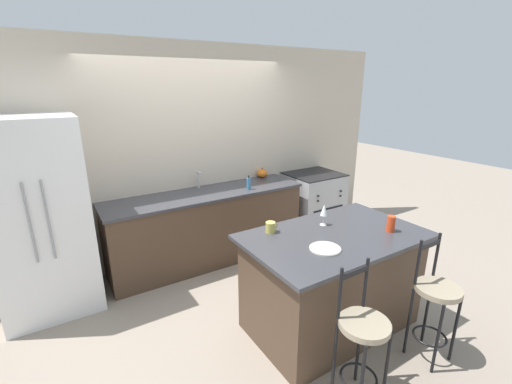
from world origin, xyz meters
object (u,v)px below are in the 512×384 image
(refrigerator, at_px, (40,218))
(bar_stool_near, at_px, (362,336))
(bar_stool_far, at_px, (435,300))
(wine_glass, at_px, (324,210))
(dinner_plate, at_px, (325,248))
(soap_bottle, at_px, (249,184))
(tumbler_cup, at_px, (391,224))
(pumpkin_decoration, at_px, (262,173))
(coffee_mug, at_px, (271,227))
(oven_range, at_px, (313,203))

(refrigerator, relative_size, bar_stool_near, 1.83)
(bar_stool_far, height_order, wine_glass, wine_glass)
(bar_stool_far, xyz_separation_m, dinner_plate, (-0.69, 0.58, 0.40))
(bar_stool_near, xyz_separation_m, wine_glass, (0.47, 0.93, 0.54))
(soap_bottle, bearing_deg, wine_glass, -90.29)
(bar_stool_far, distance_m, tumbler_cup, 0.70)
(wine_glass, distance_m, pumpkin_decoration, 1.86)
(coffee_mug, bearing_deg, dinner_plate, -69.92)
(bar_stool_near, bearing_deg, soap_bottle, 78.37)
(oven_range, xyz_separation_m, bar_stool_near, (-1.70, -2.47, 0.08))
(bar_stool_far, xyz_separation_m, soap_bottle, (-0.35, 2.34, 0.45))
(bar_stool_near, relative_size, bar_stool_far, 1.00)
(bar_stool_far, relative_size, dinner_plate, 4.17)
(tumbler_cup, bearing_deg, soap_bottle, 102.58)
(pumpkin_decoration, bearing_deg, dinner_plate, -110.36)
(oven_range, xyz_separation_m, dinner_plate, (-1.56, -1.92, 0.48))
(soap_bottle, bearing_deg, oven_range, 7.04)
(coffee_mug, relative_size, tumbler_cup, 0.82)
(tumbler_cup, bearing_deg, dinner_plate, 176.26)
(dinner_plate, height_order, soap_bottle, soap_bottle)
(bar_stool_near, distance_m, bar_stool_far, 0.83)
(bar_stool_far, distance_m, soap_bottle, 2.41)
(refrigerator, height_order, coffee_mug, refrigerator)
(coffee_mug, bearing_deg, bar_stool_far, -51.15)
(wine_glass, distance_m, coffee_mug, 0.54)
(pumpkin_decoration, bearing_deg, refrigerator, -174.15)
(bar_stool_far, relative_size, coffee_mug, 8.71)
(bar_stool_near, distance_m, dinner_plate, 0.69)
(dinner_plate, relative_size, tumbler_cup, 1.72)
(coffee_mug, bearing_deg, soap_bottle, 67.48)
(dinner_plate, xyz_separation_m, coffee_mug, (-0.19, 0.51, 0.04))
(bar_stool_far, distance_m, coffee_mug, 1.46)
(wine_glass, relative_size, soap_bottle, 1.15)
(bar_stool_far, height_order, dinner_plate, bar_stool_far)
(oven_range, relative_size, coffee_mug, 7.67)
(refrigerator, relative_size, bar_stool_far, 1.83)
(oven_range, distance_m, soap_bottle, 1.35)
(coffee_mug, distance_m, soap_bottle, 1.37)
(bar_stool_far, bearing_deg, tumbler_cup, 83.94)
(wine_glass, height_order, tumbler_cup, wine_glass)
(dinner_plate, distance_m, pumpkin_decoration, 2.32)
(dinner_plate, relative_size, soap_bottle, 1.40)
(coffee_mug, distance_m, tumbler_cup, 1.08)
(bar_stool_far, relative_size, soap_bottle, 5.82)
(wine_glass, height_order, pumpkin_decoration, wine_glass)
(wine_glass, bearing_deg, soap_bottle, 89.71)
(oven_range, height_order, dinner_plate, dinner_plate)
(bar_stool_near, distance_m, coffee_mug, 1.15)
(bar_stool_near, height_order, pumpkin_decoration, pumpkin_decoration)
(refrigerator, relative_size, wine_glass, 9.30)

